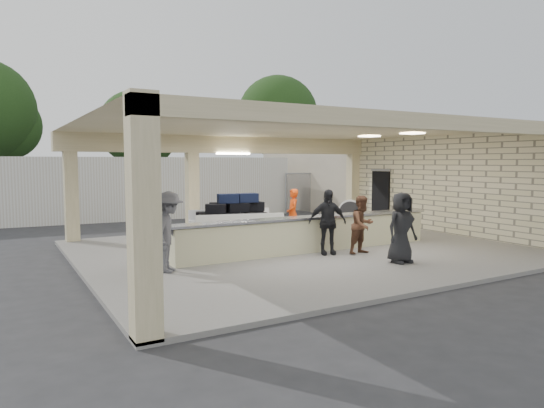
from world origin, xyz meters
TOP-DOWN VIEW (x-y plane):
  - ground at (0.00, 0.00)m, footprint 120.00×120.00m
  - pavilion at (0.21, 0.66)m, footprint 12.01×10.00m
  - baggage_counter at (0.00, -0.50)m, footprint 8.20×0.58m
  - luggage_cart at (-1.33, 1.69)m, footprint 2.91×2.17m
  - drum_fan at (4.14, 2.90)m, footprint 0.91×0.86m
  - baggage_handler at (0.73, 1.60)m, footprint 0.51×0.67m
  - passenger_a at (0.99, -1.49)m, footprint 0.81×0.44m
  - passenger_b at (0.12, -1.09)m, footprint 1.09×0.72m
  - passenger_c at (-4.23, -1.00)m, footprint 0.99×1.21m
  - passenger_d at (1.05, -2.87)m, footprint 0.86×0.36m
  - car_white_a at (9.29, 12.73)m, footprint 5.06×3.41m
  - car_white_b at (11.08, 13.36)m, footprint 5.02×2.92m
  - car_dark at (7.39, 15.74)m, footprint 4.26×1.63m
  - container_white at (-1.13, 10.84)m, footprint 13.00×3.31m
  - fence at (11.00, 9.00)m, footprint 12.06×0.06m
  - tree_mid at (2.32, 26.16)m, footprint 6.00×5.60m
  - tree_right at (14.32, 25.16)m, footprint 7.20×7.00m
  - adjacent_building at (9.50, 10.00)m, footprint 6.00×8.00m

SIDE VIEW (x-z plane):
  - ground at x=0.00m, z-range 0.00..0.00m
  - baggage_counter at x=0.00m, z-range 0.10..1.08m
  - drum_fan at x=4.14m, z-range 0.14..1.18m
  - car_white_a at x=9.29m, z-range 0.00..1.32m
  - car_dark at x=7.39m, z-range 0.00..1.41m
  - car_white_b at x=11.08m, z-range 0.00..1.49m
  - passenger_a at x=0.99m, z-range 0.10..1.68m
  - baggage_handler at x=0.73m, z-range 0.10..1.72m
  - luggage_cart at x=-1.33m, z-range 0.16..1.68m
  - passenger_d at x=1.05m, z-range 0.10..1.84m
  - passenger_b at x=0.12m, z-range 0.10..1.85m
  - passenger_c at x=-4.23m, z-range 0.10..1.93m
  - fence at x=11.00m, z-range 0.04..2.07m
  - pavilion at x=0.21m, z-range -0.43..3.12m
  - container_white at x=-1.13m, z-range 0.00..2.79m
  - adjacent_building at x=9.50m, z-range 0.00..3.20m
  - tree_mid at x=2.32m, z-range 0.96..8.96m
  - tree_right at x=14.32m, z-range 1.21..11.21m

